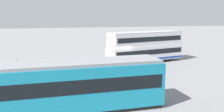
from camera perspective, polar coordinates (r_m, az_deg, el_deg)
The scene contains 6 objects.
ground_plane at distance 29.50m, azimuth 2.24°, elevation -2.35°, with size 160.00×160.00×0.00m, color gray.
double_decker_bus at distance 31.68m, azimuth 7.97°, elevation 2.19°, with size 10.77×4.87×4.01m.
tram_yellow at distance 16.02m, azimuth -10.41°, elevation -6.96°, with size 12.69×3.11×3.32m.
pedestrian_near_railing at distance 22.45m, azimuth -7.81°, elevation -4.10°, with size 0.41×0.41×1.58m.
pedestrian_railing at distance 21.72m, azimuth -5.87°, elevation -5.00°, with size 6.72×0.86×1.08m.
info_sign at distance 22.16m, azimuth -21.56°, elevation -2.80°, with size 0.99×0.33×2.46m.
Camera 1 is at (7.83, 27.71, 6.41)m, focal length 38.36 mm.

